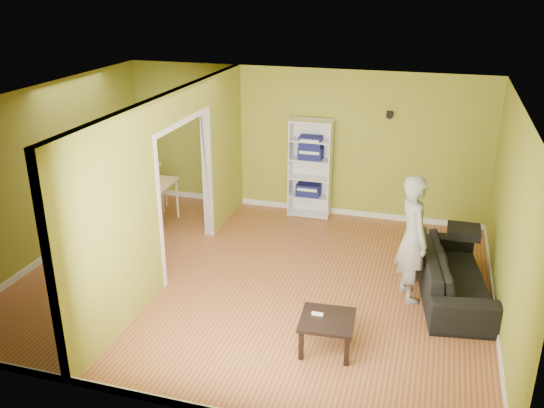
{
  "coord_description": "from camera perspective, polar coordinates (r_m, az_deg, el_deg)",
  "views": [
    {
      "loc": [
        2.31,
        -6.9,
        4.04
      ],
      "look_at": [
        0.2,
        0.2,
        1.1
      ],
      "focal_mm": 38.0,
      "sensor_mm": 36.0,
      "label": 1
    }
  ],
  "objects": [
    {
      "name": "paper_box_navy_b",
      "position": [
        10.1,
        3.86,
        5.06
      ],
      "size": [
        0.42,
        0.27,
        0.21
      ],
      "primitive_type": "cube",
      "color": "navy",
      "rests_on": "bookshelf"
    },
    {
      "name": "sofa",
      "position": [
        8.12,
        17.59,
        -5.97
      ],
      "size": [
        2.28,
        1.24,
        0.82
      ],
      "primitive_type": "imported",
      "rotation": [
        0.0,
        0.0,
        1.72
      ],
      "color": "black",
      "rests_on": "ground"
    },
    {
      "name": "paper_box_navy_c",
      "position": [
        10.05,
        3.86,
        6.1
      ],
      "size": [
        0.39,
        0.25,
        0.2
      ],
      "primitive_type": "cube",
      "color": "navy",
      "rests_on": "bookshelf"
    },
    {
      "name": "game_controller",
      "position": [
        6.75,
        4.53,
        -10.8
      ],
      "size": [
        0.13,
        0.04,
        0.03
      ],
      "primitive_type": "cube",
      "color": "white",
      "rests_on": "coffee_table"
    },
    {
      "name": "coffee_table",
      "position": [
        6.74,
        5.49,
        -11.67
      ],
      "size": [
        0.61,
        0.61,
        0.41
      ],
      "rotation": [
        0.0,
        0.0,
        0.07
      ],
      "color": "black",
      "rests_on": "ground"
    },
    {
      "name": "room_shell",
      "position": [
        7.77,
        -1.83,
        1.0
      ],
      "size": [
        6.5,
        6.5,
        6.5
      ],
      "color": "#B2663D",
      "rests_on": "ground"
    },
    {
      "name": "chair_far",
      "position": [
        10.78,
        -11.48,
        1.93
      ],
      "size": [
        0.54,
        0.54,
        0.96
      ],
      "primitive_type": null,
      "rotation": [
        0.0,
        0.0,
        3.4
      ],
      "color": "#DAB070",
      "rests_on": "ground"
    },
    {
      "name": "chair_near",
      "position": [
        9.74,
        -14.21,
        -0.21
      ],
      "size": [
        0.51,
        0.51,
        1.05
      ],
      "primitive_type": null,
      "rotation": [
        0.0,
        0.0,
        -0.07
      ],
      "color": "tan",
      "rests_on": "ground"
    },
    {
      "name": "bookshelf",
      "position": [
        10.23,
        3.86,
        3.58
      ],
      "size": [
        0.74,
        0.32,
        1.75
      ],
      "color": "white",
      "rests_on": "ground"
    },
    {
      "name": "person",
      "position": [
        7.65,
        13.9,
        -2.32
      ],
      "size": [
        0.91,
        0.82,
        2.02
      ],
      "primitive_type": "imported",
      "rotation": [
        0.0,
        0.0,
        1.98
      ],
      "color": "slate",
      "rests_on": "ground"
    },
    {
      "name": "partition",
      "position": [
        8.21,
        -9.82,
        1.83
      ],
      "size": [
        0.22,
        5.5,
        2.6
      ],
      "primitive_type": null,
      "color": "#979B36",
      "rests_on": "ground"
    },
    {
      "name": "chair_left",
      "position": [
        10.59,
        -16.86,
        1.13
      ],
      "size": [
        0.57,
        0.57,
        0.99
      ],
      "primitive_type": null,
      "rotation": [
        0.0,
        0.0,
        -1.89
      ],
      "color": "tan",
      "rests_on": "ground"
    },
    {
      "name": "paper_box_navy_a",
      "position": [
        10.32,
        3.64,
        1.43
      ],
      "size": [
        0.42,
        0.27,
        0.21
      ],
      "primitive_type": "cube",
      "color": "navy",
      "rests_on": "bookshelf"
    },
    {
      "name": "wall_speaker",
      "position": [
        9.86,
        11.57,
        8.68
      ],
      "size": [
        0.1,
        0.1,
        0.1
      ],
      "primitive_type": "cube",
      "color": "black",
      "rests_on": "room_shell"
    },
    {
      "name": "dining_table",
      "position": [
        10.2,
        -13.12,
        1.8
      ],
      "size": [
        1.21,
        0.8,
        0.75
      ],
      "rotation": [
        0.0,
        0.0,
        0.02
      ],
      "color": "beige",
      "rests_on": "ground"
    }
  ]
}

